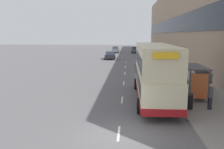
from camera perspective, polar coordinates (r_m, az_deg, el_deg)
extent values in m
plane|color=#5B595B|center=(12.98, 1.48, -13.90)|extent=(220.00, 220.00, 0.00)
cube|color=gray|center=(51.04, 10.60, 3.39)|extent=(5.00, 93.00, 0.14)
cube|color=#9E846B|center=(51.48, 15.37, 11.69)|extent=(3.00, 93.00, 15.24)
cube|color=black|center=(51.17, 13.61, 10.92)|extent=(0.12, 89.28, 2.74)
cube|color=silver|center=(13.32, 1.54, -13.26)|extent=(0.12, 2.00, 0.01)
cube|color=silver|center=(19.65, 2.32, -5.81)|extent=(0.12, 2.00, 0.01)
cube|color=silver|center=(26.16, 2.71, -2.03)|extent=(0.12, 2.00, 0.01)
cube|color=silver|center=(32.73, 2.94, 0.24)|extent=(0.12, 2.00, 0.01)
cube|color=silver|center=(39.34, 3.10, 1.75)|extent=(0.12, 2.00, 0.01)
cube|color=silver|center=(45.97, 3.21, 2.82)|extent=(0.12, 2.00, 0.01)
cube|color=#4C4C51|center=(20.74, 18.11, 1.78)|extent=(1.60, 4.20, 0.08)
cylinder|color=#4C4C51|center=(18.86, 17.34, -2.71)|extent=(0.10, 0.10, 2.40)
cylinder|color=#4C4C51|center=(22.70, 15.01, -0.64)|extent=(0.10, 0.10, 2.40)
cylinder|color=#4C4C51|center=(19.23, 21.40, -2.70)|extent=(0.10, 0.10, 2.40)
cylinder|color=#4C4C51|center=(23.01, 18.43, -0.67)|extent=(0.10, 0.10, 2.40)
cube|color=#99A8B2|center=(21.08, 19.72, -1.27)|extent=(0.04, 3.68, 1.92)
cube|color=#D86633|center=(19.08, 19.35, -2.53)|extent=(1.19, 0.10, 1.82)
cube|color=maroon|center=(21.14, 18.49, -3.59)|extent=(0.36, 2.80, 0.08)
cube|color=beige|center=(19.63, 9.61, -1.71)|extent=(2.55, 11.17, 1.85)
cube|color=beige|center=(19.36, 9.76, 3.82)|extent=(2.50, 10.83, 1.95)
cube|color=maroon|center=(19.77, 9.56, -3.70)|extent=(2.58, 11.22, 0.45)
cube|color=#2D3847|center=(19.56, 9.64, -0.64)|extent=(2.58, 10.50, 0.81)
cube|color=#2D3847|center=(19.37, 9.75, 3.54)|extent=(2.55, 10.50, 0.94)
cube|color=yellow|center=(13.81, 12.18, 4.24)|extent=(1.40, 0.08, 0.36)
cylinder|color=black|center=(23.44, 5.53, -2.15)|extent=(0.30, 1.00, 1.00)
cylinder|color=black|center=(23.65, 11.72, -2.19)|extent=(0.30, 1.00, 1.00)
cylinder|color=black|center=(16.39, 6.26, -7.13)|extent=(0.30, 1.00, 1.00)
cylinder|color=black|center=(16.70, 15.10, -7.10)|extent=(0.30, 1.00, 1.00)
cube|color=#B7B799|center=(38.54, 6.99, 2.61)|extent=(1.86, 4.36, 0.84)
cube|color=#2D3847|center=(38.25, 7.03, 3.71)|extent=(1.64, 2.09, 0.69)
cylinder|color=black|center=(39.89, 5.54, 2.25)|extent=(0.20, 0.60, 0.60)
cylinder|color=black|center=(39.99, 8.21, 2.22)|extent=(0.20, 0.60, 0.60)
cylinder|color=black|center=(37.21, 5.66, 1.75)|extent=(0.20, 0.60, 0.60)
cylinder|color=black|center=(37.32, 8.52, 1.71)|extent=(0.20, 0.60, 0.60)
cube|color=#4C5156|center=(69.41, 0.78, 5.57)|extent=(1.72, 4.15, 0.81)
cube|color=#2D3847|center=(69.57, 0.79, 6.18)|extent=(1.52, 1.99, 0.67)
cylinder|color=black|center=(68.11, 1.44, 5.15)|extent=(0.20, 0.60, 0.60)
cylinder|color=black|center=(68.21, -0.01, 5.16)|extent=(0.20, 0.60, 0.60)
cylinder|color=black|center=(70.68, 1.53, 5.30)|extent=(0.20, 0.60, 0.60)
cylinder|color=black|center=(70.77, 0.13, 5.31)|extent=(0.20, 0.60, 0.60)
cube|color=black|center=(51.40, -0.43, 4.26)|extent=(1.86, 4.35, 0.74)
cube|color=#2D3847|center=(51.56, -0.41, 5.03)|extent=(1.64, 2.09, 0.61)
cylinder|color=black|center=(50.03, 0.52, 3.69)|extent=(0.20, 0.60, 0.60)
cylinder|color=black|center=(50.17, -1.61, 3.71)|extent=(0.20, 0.60, 0.60)
cylinder|color=black|center=(52.72, 0.69, 3.97)|extent=(0.20, 0.60, 0.60)
cylinder|color=black|center=(52.85, -1.33, 3.99)|extent=(0.20, 0.60, 0.60)
cube|color=#4C5156|center=(69.30, 5.28, 5.52)|extent=(1.87, 4.58, 0.80)
cube|color=#2D3847|center=(69.03, 5.30, 6.10)|extent=(1.65, 2.20, 0.65)
cylinder|color=black|center=(70.72, 4.49, 5.28)|extent=(0.20, 0.60, 0.60)
cylinder|color=black|center=(70.77, 6.01, 5.26)|extent=(0.20, 0.60, 0.60)
cylinder|color=black|center=(67.89, 4.51, 5.11)|extent=(0.20, 0.60, 0.60)
cylinder|color=black|center=(67.94, 6.10, 5.09)|extent=(0.20, 0.60, 0.60)
cylinder|color=#23232D|center=(24.51, 21.51, -2.22)|extent=(0.26, 0.26, 0.75)
cylinder|color=#337260|center=(24.39, 21.61, -0.63)|extent=(0.31, 0.31, 0.63)
sphere|color=tan|center=(24.32, 21.66, 0.33)|extent=(0.20, 0.20, 0.20)
cylinder|color=#23232D|center=(17.90, 21.45, -6.15)|extent=(0.28, 0.28, 0.83)
cylinder|color=#4C4C51|center=(17.72, 21.59, -3.79)|extent=(0.34, 0.34, 0.69)
sphere|color=tan|center=(17.63, 21.68, -2.34)|extent=(0.22, 0.22, 0.22)
cylinder|color=#23232D|center=(20.46, 16.49, -4.04)|extent=(0.27, 0.27, 0.80)
cylinder|color=#4C4C51|center=(20.31, 16.58, -2.02)|extent=(0.33, 0.33, 0.67)
sphere|color=tan|center=(20.23, 16.64, -0.80)|extent=(0.22, 0.22, 0.22)
cylinder|color=#23232D|center=(23.22, 21.10, -2.80)|extent=(0.26, 0.26, 0.75)
cylinder|color=#337260|center=(23.10, 21.20, -1.12)|extent=(0.31, 0.31, 0.63)
sphere|color=tan|center=(23.03, 21.26, -0.11)|extent=(0.20, 0.20, 0.20)
cylinder|color=black|center=(17.59, 17.19, -5.97)|extent=(0.52, 0.52, 0.95)
cylinder|color=#2D2D33|center=(17.46, 17.27, -4.31)|extent=(0.55, 0.55, 0.10)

